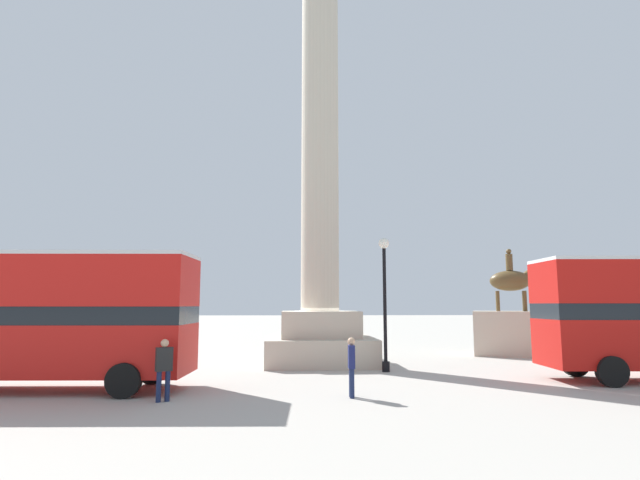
# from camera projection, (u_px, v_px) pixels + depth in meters

# --- Properties ---
(ground_plane) EXTENTS (200.00, 200.00, 0.00)m
(ground_plane) POSITION_uv_depth(u_px,v_px,m) (320.00, 364.00, 22.62)
(ground_plane) COLOR #ADA89E
(monument_column) EXTENTS (4.84, 4.84, 21.97)m
(monument_column) POSITION_uv_depth(u_px,v_px,m) (320.00, 198.00, 23.60)
(monument_column) COLOR #BCB29E
(monument_column) RESTS_ON ground_plane
(bus_a) EXTENTS (10.23, 3.27, 4.28)m
(bus_a) POSITION_uv_depth(u_px,v_px,m) (30.00, 314.00, 15.76)
(bus_a) COLOR red
(bus_a) RESTS_ON ground_plane
(equestrian_statue) EXTENTS (4.66, 4.05, 5.65)m
(equestrian_statue) POSITION_uv_depth(u_px,v_px,m) (513.00, 327.00, 26.44)
(equestrian_statue) COLOR #BCB29E
(equestrian_statue) RESTS_ON ground_plane
(street_lamp) EXTENTS (0.44, 0.44, 5.39)m
(street_lamp) POSITION_uv_depth(u_px,v_px,m) (385.00, 293.00, 20.25)
(street_lamp) COLOR black
(street_lamp) RESTS_ON ground_plane
(pedestrian_near_lamp) EXTENTS (0.22, 0.46, 1.71)m
(pedestrian_near_lamp) POSITION_uv_depth(u_px,v_px,m) (352.00, 364.00, 14.49)
(pedestrian_near_lamp) COLOR #192347
(pedestrian_near_lamp) RESTS_ON ground_plane
(pedestrian_by_plinth) EXTENTS (0.48, 0.37, 1.70)m
(pedestrian_by_plinth) POSITION_uv_depth(u_px,v_px,m) (164.00, 366.00, 13.85)
(pedestrian_by_plinth) COLOR #192347
(pedestrian_by_plinth) RESTS_ON ground_plane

